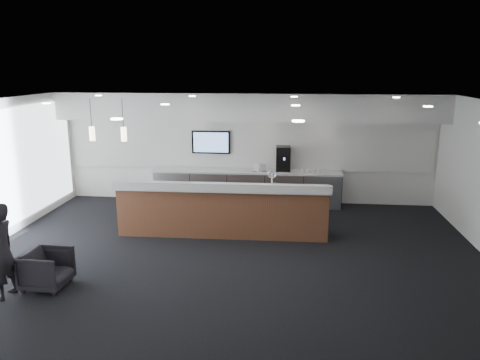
# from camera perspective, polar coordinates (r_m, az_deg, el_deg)

# --- Properties ---
(ground) EXTENTS (10.00, 10.00, 0.00)m
(ground) POSITION_cam_1_polar(r_m,az_deg,el_deg) (9.34, -1.19, -9.34)
(ground) COLOR black
(ground) RESTS_ON ground
(ceiling) EXTENTS (10.00, 8.00, 0.02)m
(ceiling) POSITION_cam_1_polar(r_m,az_deg,el_deg) (8.62, -1.29, 9.35)
(ceiling) COLOR black
(ceiling) RESTS_ON back_wall
(back_wall) EXTENTS (10.00, 0.02, 3.00)m
(back_wall) POSITION_cam_1_polar(r_m,az_deg,el_deg) (12.76, 0.97, 3.96)
(back_wall) COLOR white
(back_wall) RESTS_ON ground
(soffit_bulkhead) EXTENTS (10.00, 0.90, 0.70)m
(soffit_bulkhead) POSITION_cam_1_polar(r_m,az_deg,el_deg) (12.17, 0.81, 8.95)
(soffit_bulkhead) COLOR silver
(soffit_bulkhead) RESTS_ON back_wall
(alcove_panel) EXTENTS (9.80, 0.06, 1.40)m
(alcove_panel) POSITION_cam_1_polar(r_m,az_deg,el_deg) (12.71, 0.96, 4.38)
(alcove_panel) COLOR silver
(alcove_panel) RESTS_ON back_wall
(back_credenza) EXTENTS (5.06, 0.66, 0.95)m
(back_credenza) POSITION_cam_1_polar(r_m,az_deg,el_deg) (12.62, 0.81, -0.89)
(back_credenza) COLOR #92959A
(back_credenza) RESTS_ON ground
(wall_tv) EXTENTS (1.05, 0.08, 0.62)m
(wall_tv) POSITION_cam_1_polar(r_m,az_deg,el_deg) (12.77, -3.55, 4.62)
(wall_tv) COLOR black
(wall_tv) RESTS_ON back_wall
(pendant_left) EXTENTS (0.12, 0.12, 0.30)m
(pendant_left) POSITION_cam_1_polar(r_m,az_deg,el_deg) (10.05, -14.45, 5.23)
(pendant_left) COLOR beige
(pendant_left) RESTS_ON ceiling
(pendant_right) EXTENTS (0.12, 0.12, 0.30)m
(pendant_right) POSITION_cam_1_polar(r_m,az_deg,el_deg) (10.31, -18.12, 5.19)
(pendant_right) COLOR beige
(pendant_right) RESTS_ON ceiling
(ceiling_can_lights) EXTENTS (7.00, 5.00, 0.02)m
(ceiling_can_lights) POSITION_cam_1_polar(r_m,az_deg,el_deg) (8.62, -1.29, 9.15)
(ceiling_can_lights) COLOR white
(ceiling_can_lights) RESTS_ON ceiling
(service_counter) EXTENTS (4.67, 0.85, 1.49)m
(service_counter) POSITION_cam_1_polar(r_m,az_deg,el_deg) (10.33, -2.15, -3.64)
(service_counter) COLOR brown
(service_counter) RESTS_ON ground
(coffee_machine) EXTENTS (0.39, 0.51, 0.65)m
(coffee_machine) POSITION_cam_1_polar(r_m,az_deg,el_deg) (12.45, 5.28, 2.61)
(coffee_machine) COLOR black
(coffee_machine) RESTS_ON back_credenza
(info_sign_left) EXTENTS (0.15, 0.07, 0.21)m
(info_sign_left) POSITION_cam_1_polar(r_m,az_deg,el_deg) (12.34, 1.97, 1.53)
(info_sign_left) COLOR silver
(info_sign_left) RESTS_ON back_credenza
(info_sign_right) EXTENTS (0.15, 0.07, 0.21)m
(info_sign_right) POSITION_cam_1_polar(r_m,az_deg,el_deg) (12.37, 2.83, 1.54)
(info_sign_right) COLOR silver
(info_sign_right) RESTS_ON back_credenza
(armchair) EXTENTS (0.75, 0.73, 0.66)m
(armchair) POSITION_cam_1_polar(r_m,az_deg,el_deg) (8.65, -22.50, -10.00)
(armchair) COLOR black
(armchair) RESTS_ON ground
(lounge_guest) EXTENTS (0.42, 0.60, 1.58)m
(lounge_guest) POSITION_cam_1_polar(r_m,az_deg,el_deg) (8.44, -27.11, -7.72)
(lounge_guest) COLOR black
(lounge_guest) RESTS_ON ground
(cup_0) EXTENTS (0.09, 0.09, 0.09)m
(cup_0) POSITION_cam_1_polar(r_m,az_deg,el_deg) (12.36, 9.58, 1.06)
(cup_0) COLOR white
(cup_0) RESTS_ON back_credenza
(cup_1) EXTENTS (0.13, 0.13, 0.09)m
(cup_1) POSITION_cam_1_polar(r_m,az_deg,el_deg) (12.35, 8.93, 1.08)
(cup_1) COLOR white
(cup_1) RESTS_ON back_credenza
(cup_2) EXTENTS (0.11, 0.11, 0.09)m
(cup_2) POSITION_cam_1_polar(r_m,az_deg,el_deg) (12.35, 8.28, 1.09)
(cup_2) COLOR white
(cup_2) RESTS_ON back_credenza
(cup_3) EXTENTS (0.12, 0.12, 0.09)m
(cup_3) POSITION_cam_1_polar(r_m,az_deg,el_deg) (12.34, 7.63, 1.11)
(cup_3) COLOR white
(cup_3) RESTS_ON back_credenza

